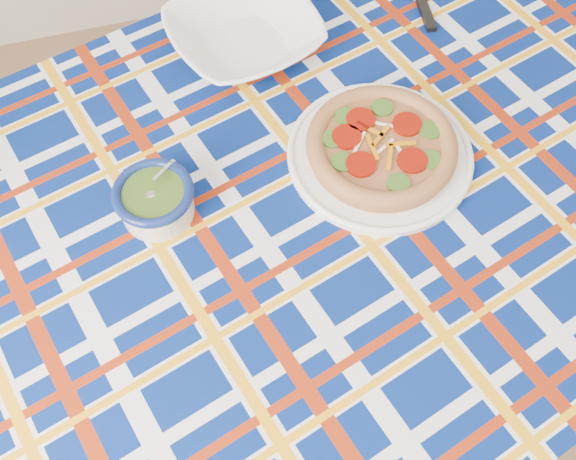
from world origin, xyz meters
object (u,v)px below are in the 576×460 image
object	(u,v)px
main_focaccia_plate	(381,146)
pesto_bowl	(155,199)
dining_table	(288,231)
serving_bowl	(244,35)

from	to	relation	value
main_focaccia_plate	pesto_bowl	size ratio (longest dim) A/B	2.52
main_focaccia_plate	dining_table	bearing A→B (deg)	-163.33
dining_table	main_focaccia_plate	world-z (taller)	main_focaccia_plate
dining_table	main_focaccia_plate	xyz separation A→B (m)	(0.18, 0.05, 0.12)
dining_table	main_focaccia_plate	size ratio (longest dim) A/B	5.76
main_focaccia_plate	serving_bowl	size ratio (longest dim) A/B	1.19
dining_table	pesto_bowl	xyz separation A→B (m)	(-0.21, 0.05, 0.12)
dining_table	serving_bowl	bearing A→B (deg)	70.37
pesto_bowl	serving_bowl	size ratio (longest dim) A/B	0.47
main_focaccia_plate	serving_bowl	distance (m)	0.37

